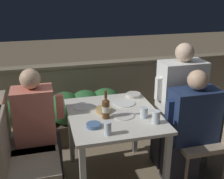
% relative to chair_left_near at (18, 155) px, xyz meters
% --- Properties ---
extents(ground_plane, '(16.00, 16.00, 0.00)m').
position_rel_chair_left_near_xyz_m(ground_plane, '(0.89, 0.18, -0.56)').
color(ground_plane, '#847056').
extents(parapet_wall, '(9.00, 0.18, 0.86)m').
position_rel_chair_left_near_xyz_m(parapet_wall, '(0.89, 1.66, -0.12)').
color(parapet_wall, gray).
rests_on(parapet_wall, ground_plane).
extents(dining_table, '(0.85, 0.96, 0.76)m').
position_rel_chair_left_near_xyz_m(dining_table, '(0.89, 0.18, 0.10)').
color(dining_table, silver).
rests_on(dining_table, ground_plane).
extents(planter_hedge, '(0.95, 0.47, 0.67)m').
position_rel_chair_left_near_xyz_m(planter_hedge, '(0.76, 1.07, -0.19)').
color(planter_hedge, brown).
rests_on(planter_hedge, ground_plane).
extents(chair_left_near, '(0.48, 0.48, 0.94)m').
position_rel_chair_left_near_xyz_m(chair_left_near, '(0.00, 0.00, 0.00)').
color(chair_left_near, gray).
rests_on(chair_left_near, ground_plane).
extents(chair_left_far, '(0.48, 0.48, 0.94)m').
position_rel_chair_left_near_xyz_m(chair_left_far, '(-0.03, 0.37, 0.00)').
color(chair_left_far, gray).
rests_on(chair_left_far, ground_plane).
extents(person_coral_top, '(0.48, 0.26, 1.20)m').
position_rel_chair_left_near_xyz_m(person_coral_top, '(0.19, 0.37, 0.05)').
color(person_coral_top, '#282833').
rests_on(person_coral_top, ground_plane).
extents(chair_right_near, '(0.48, 0.48, 0.94)m').
position_rel_chair_left_near_xyz_m(chair_right_near, '(1.82, -0.00, 0.00)').
color(chair_right_near, gray).
rests_on(chair_right_near, ground_plane).
extents(person_navy_jumper, '(0.52, 0.26, 1.19)m').
position_rel_chair_left_near_xyz_m(person_navy_jumper, '(1.60, -0.00, 0.03)').
color(person_navy_jumper, '#282833').
rests_on(person_navy_jumper, ground_plane).
extents(chair_right_far, '(0.48, 0.48, 0.94)m').
position_rel_chair_left_near_xyz_m(chair_right_far, '(1.84, 0.32, 0.00)').
color(chair_right_far, gray).
rests_on(chair_right_far, ground_plane).
extents(person_white_polo, '(0.52, 0.26, 1.37)m').
position_rel_chair_left_near_xyz_m(person_white_polo, '(1.63, 0.32, 0.13)').
color(person_white_polo, '#282833').
rests_on(person_white_polo, ground_plane).
extents(beer_bottle, '(0.07, 0.07, 0.27)m').
position_rel_chair_left_near_xyz_m(beer_bottle, '(0.80, 0.11, 0.30)').
color(beer_bottle, brown).
rests_on(beer_bottle, dining_table).
extents(plate_0, '(0.21, 0.21, 0.01)m').
position_rel_chair_left_near_xyz_m(plate_0, '(0.96, 0.11, 0.20)').
color(plate_0, silver).
rests_on(plate_0, dining_table).
extents(plate_1, '(0.20, 0.20, 0.01)m').
position_rel_chair_left_near_xyz_m(plate_1, '(0.63, 0.40, 0.20)').
color(plate_1, white).
rests_on(plate_1, dining_table).
extents(plate_2, '(0.23, 0.23, 0.01)m').
position_rel_chair_left_near_xyz_m(plate_2, '(1.06, 0.39, 0.20)').
color(plate_2, white).
rests_on(plate_2, dining_table).
extents(bowl_0, '(0.16, 0.16, 0.04)m').
position_rel_chair_left_near_xyz_m(bowl_0, '(1.21, 0.54, 0.22)').
color(bowl_0, beige).
rests_on(bowl_0, dining_table).
extents(bowl_1, '(0.15, 0.15, 0.04)m').
position_rel_chair_left_near_xyz_m(bowl_1, '(0.81, 0.24, 0.22)').
color(bowl_1, tan).
rests_on(bowl_1, dining_table).
extents(bowl_2, '(0.13, 0.13, 0.03)m').
position_rel_chair_left_near_xyz_m(bowl_2, '(0.66, -0.03, 0.22)').
color(bowl_2, '#4C709E').
rests_on(bowl_2, dining_table).
extents(glass_cup_0, '(0.07, 0.07, 0.12)m').
position_rel_chair_left_near_xyz_m(glass_cup_0, '(1.20, -0.10, 0.26)').
color(glass_cup_0, silver).
rests_on(glass_cup_0, dining_table).
extents(glass_cup_1, '(0.07, 0.07, 0.10)m').
position_rel_chair_left_near_xyz_m(glass_cup_1, '(1.14, 0.03, 0.25)').
color(glass_cup_1, silver).
rests_on(glass_cup_1, dining_table).
extents(glass_cup_2, '(0.06, 0.06, 0.12)m').
position_rel_chair_left_near_xyz_m(glass_cup_2, '(0.74, -0.19, 0.26)').
color(glass_cup_2, silver).
rests_on(glass_cup_2, dining_table).
extents(potted_plant, '(0.33, 0.33, 0.65)m').
position_rel_chair_left_near_xyz_m(potted_plant, '(-0.13, 0.99, -0.16)').
color(potted_plant, '#B2A899').
rests_on(potted_plant, ground_plane).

